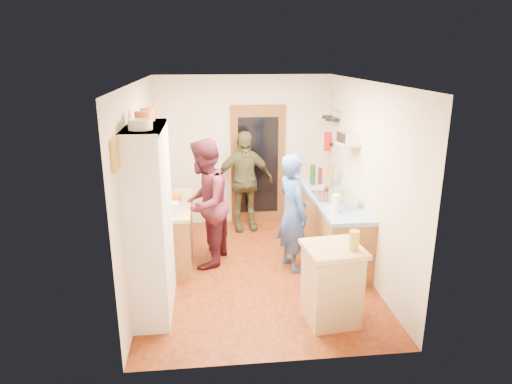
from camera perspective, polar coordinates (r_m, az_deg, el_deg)
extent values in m
cube|color=maroon|center=(6.54, -0.01, -9.86)|extent=(3.00, 4.00, 0.02)
cube|color=silver|center=(5.84, -0.01, 13.70)|extent=(3.00, 4.00, 0.02)
cube|color=beige|center=(8.01, -1.57, 5.14)|extent=(3.00, 0.02, 2.60)
cube|color=beige|center=(4.18, 2.97, -6.25)|extent=(3.00, 0.02, 2.60)
cube|color=beige|center=(6.10, -14.27, 0.78)|extent=(0.02, 4.00, 2.60)
cube|color=beige|center=(6.40, 13.56, 1.60)|extent=(0.02, 4.00, 2.60)
cube|color=brown|center=(8.05, 0.24, 3.38)|extent=(0.95, 0.06, 2.10)
cube|color=black|center=(8.01, 0.27, 3.33)|extent=(0.70, 0.02, 1.70)
cube|color=white|center=(5.37, -13.01, -3.57)|extent=(0.40, 1.20, 2.20)
cube|color=white|center=(5.10, -13.82, 7.86)|extent=(0.40, 1.14, 0.04)
cylinder|color=white|center=(4.83, -14.27, 8.18)|extent=(0.24, 0.24, 0.10)
cylinder|color=orange|center=(5.09, -13.90, 8.91)|extent=(0.19, 0.19, 0.15)
cylinder|color=orange|center=(5.45, -13.42, 9.42)|extent=(0.16, 0.16, 0.14)
cube|color=#996435|center=(6.77, -10.63, -5.19)|extent=(0.60, 1.40, 0.85)
cube|color=tan|center=(6.61, -10.84, -1.57)|extent=(0.64, 1.44, 0.05)
cube|color=white|center=(6.08, -10.79, -2.13)|extent=(0.23, 0.16, 0.17)
cylinder|color=white|center=(6.43, -11.44, -1.14)|extent=(0.17, 0.17, 0.16)
cylinder|color=orange|center=(6.69, -10.12, -0.68)|extent=(0.20, 0.20, 0.09)
cube|color=tan|center=(7.11, -10.38, 0.08)|extent=(0.31, 0.24, 0.02)
cube|color=#996435|center=(7.03, 9.34, -4.29)|extent=(0.60, 2.20, 0.84)
cube|color=blue|center=(6.88, 9.51, -0.80)|extent=(0.62, 2.22, 0.06)
cube|color=silver|center=(6.80, 9.71, -0.60)|extent=(0.55, 0.58, 0.04)
cylinder|color=silver|center=(6.78, 9.29, 0.11)|extent=(0.19, 0.19, 0.13)
cylinder|color=#143F14|center=(7.42, 7.10, 2.18)|extent=(0.10, 0.10, 0.33)
cylinder|color=#591419|center=(7.48, 8.02, 2.00)|extent=(0.08, 0.08, 0.26)
cylinder|color=olive|center=(7.36, 9.29, 2.05)|extent=(0.11, 0.11, 0.35)
cylinder|color=white|center=(6.17, 9.91, -1.42)|extent=(0.13, 0.13, 0.25)
cylinder|color=silver|center=(6.44, 11.55, -1.38)|extent=(0.30, 0.30, 0.11)
cube|color=tan|center=(5.32, 9.41, -11.51)|extent=(0.61, 0.61, 0.86)
cube|color=tan|center=(5.12, 9.66, -7.03)|extent=(0.69, 0.69, 0.05)
cube|color=white|center=(5.14, 8.94, -6.77)|extent=(0.38, 0.32, 0.02)
cylinder|color=#AD9E2D|center=(5.03, 12.16, -5.93)|extent=(0.12, 0.12, 0.22)
cylinder|color=silver|center=(7.67, 9.80, 10.06)|extent=(0.02, 0.65, 0.02)
cylinder|color=black|center=(7.50, 9.66, 8.91)|extent=(0.18, 0.18, 0.05)
cylinder|color=black|center=(7.70, 9.26, 8.98)|extent=(0.16, 0.16, 0.05)
cylinder|color=black|center=(7.89, 8.88, 9.26)|extent=(0.17, 0.17, 0.05)
cube|color=tan|center=(6.68, 11.39, 5.92)|extent=(0.26, 0.42, 0.03)
cube|color=silver|center=(6.66, 11.43, 6.67)|extent=(0.26, 0.33, 0.15)
cube|color=black|center=(7.93, 9.31, 5.92)|extent=(0.06, 0.10, 0.04)
cylinder|color=red|center=(7.91, 8.91, 6.27)|extent=(0.11, 0.11, 0.32)
cube|color=gold|center=(4.43, -17.20, 4.52)|extent=(0.03, 0.25, 0.30)
imported|color=#314F9A|center=(6.33, 4.96, -2.62)|extent=(0.56, 0.70, 1.66)
imported|color=#431725|center=(6.48, -6.04, -1.34)|extent=(0.93, 1.06, 1.84)
imported|color=#3E3F27|center=(7.74, -1.45, 1.37)|extent=(1.06, 0.55, 1.72)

